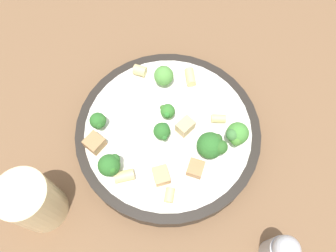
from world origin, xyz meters
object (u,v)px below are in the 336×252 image
Objects in this scene: chicken_chunk_2 at (196,168)px; pepper_shaker at (280,251)px; broccoli_floret_1 at (164,132)px; broccoli_floret_4 at (164,75)px; broccoli_floret_5 at (212,145)px; chicken_chunk_1 at (161,176)px; chicken_chunk_3 at (185,126)px; chicken_chunk_0 at (95,143)px; rigatoni_0 at (190,77)px; drinking_glass at (35,203)px; rigatoni_3 at (140,71)px; broccoli_floret_6 at (167,111)px; broccoli_floret_2 at (98,121)px; rigatoni_4 at (218,119)px; rigatoni_1 at (125,177)px; rigatoni_2 at (169,195)px; pasta_bowl at (168,132)px; broccoli_floret_0 at (110,165)px; broccoli_floret_3 at (237,134)px.

chicken_chunk_2 is 0.15m from pepper_shaker.
broccoli_floret_1 is 0.83× the size of broccoli_floret_4.
chicken_chunk_1 is (-0.03, -0.08, -0.02)m from broccoli_floret_5.
broccoli_floret_1 is 0.04m from chicken_chunk_3.
chicken_chunk_0 is 1.06× the size of chicken_chunk_2.
rigatoni_0 is 0.30m from drinking_glass.
chicken_chunk_1 is at bearing -39.70° from rigatoni_3.
broccoli_floret_6 is (-0.09, 0.01, -0.01)m from broccoli_floret_5.
broccoli_floret_4 is (0.03, 0.13, 0.00)m from broccoli_floret_2.
broccoli_floret_2 is 0.18m from rigatoni_4.
pepper_shaker is (0.22, -0.03, -0.01)m from broccoli_floret_1.
broccoli_floret_6 is (0.07, 0.08, -0.00)m from broccoli_floret_2.
rigatoni_1 is 0.18m from rigatoni_3.
rigatoni_2 is at bearing -48.64° from broccoli_floret_4.
broccoli_floret_1 is 0.20m from drinking_glass.
rigatoni_1 is 1.11× the size of chicken_chunk_0.
pasta_bowl is 10.58× the size of broccoli_floret_6.
broccoli_floret_1 is at bearing 89.18° from rigatoni_1.
rigatoni_4 is at bearing 51.32° from chicken_chunk_0.
broccoli_floret_5 is at bearing 50.23° from broccoli_floret_0.
rigatoni_1 is at bearing -82.12° from broccoli_floret_6.
broccoli_floret_1 is 0.09m from rigatoni_1.
broccoli_floret_4 is at bearing 15.89° from rigatoni_3.
chicken_chunk_0 is at bearing 164.15° from broccoli_floret_0.
broccoli_floret_3 is at bearing 63.79° from broccoli_floret_5.
broccoli_floret_1 is at bearing -144.94° from broccoli_floret_3.
pasta_bowl is 0.11m from broccoli_floret_2.
rigatoni_3 is (-0.04, -0.01, -0.01)m from broccoli_floret_4.
pepper_shaker is (0.31, 0.01, -0.01)m from broccoli_floret_2.
chicken_chunk_1 is (0.04, -0.05, -0.01)m from broccoli_floret_1.
chicken_chunk_3 reaches higher than rigatoni_0.
broccoli_floret_0 is 0.09m from rigatoni_2.
broccoli_floret_1 is 0.04m from broccoli_floret_6.
drinking_glass is (-0.07, -0.11, 0.00)m from rigatoni_1.
rigatoni_2 is at bearing -61.36° from rigatoni_0.
pepper_shaker is (0.29, 0.16, 0.00)m from drinking_glass.
rigatoni_0 is 0.08m from rigatoni_3.
broccoli_floret_3 is 1.55× the size of chicken_chunk_1.
rigatoni_1 is (0.02, -0.12, -0.01)m from broccoli_floret_6.
broccoli_floret_1 is 0.75× the size of broccoli_floret_3.
pasta_bowl is at bearing 167.74° from pepper_shaker.
rigatoni_3 is 0.80× the size of chicken_chunk_3.
rigatoni_4 is 0.86× the size of chicken_chunk_1.
broccoli_floret_0 is at bearing -105.54° from broccoli_floret_1.
chicken_chunk_0 reaches higher than rigatoni_1.
pepper_shaker reaches higher than broccoli_floret_4.
broccoli_floret_5 is 1.71× the size of chicken_chunk_1.
broccoli_floret_1 is 1.17× the size of chicken_chunk_3.
chicken_chunk_3 is at bearing 36.27° from broccoli_floret_2.
broccoli_floret_5 reaches higher than broccoli_floret_3.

